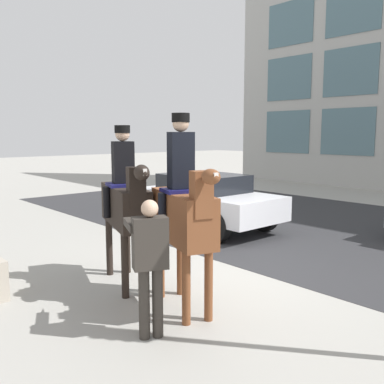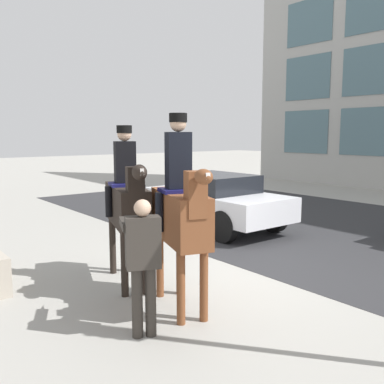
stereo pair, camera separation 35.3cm
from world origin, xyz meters
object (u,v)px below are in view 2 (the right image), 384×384
object	(u,v)px
street_car_near_lane	(215,199)
mounted_horse_companion	(181,211)
mounted_horse_lead	(127,202)
pedestrian_bystander	(142,257)

from	to	relation	value
street_car_near_lane	mounted_horse_companion	bearing A→B (deg)	-46.77
mounted_horse_companion	street_car_near_lane	xyz separation A→B (m)	(-3.51, 3.74, -0.62)
mounted_horse_lead	mounted_horse_companion	distance (m)	1.32
mounted_horse_lead	mounted_horse_companion	world-z (taller)	mounted_horse_companion
mounted_horse_lead	mounted_horse_companion	xyz separation A→B (m)	(1.31, 0.06, 0.03)
mounted_horse_companion	street_car_near_lane	distance (m)	5.17
pedestrian_bystander	street_car_near_lane	world-z (taller)	pedestrian_bystander
mounted_horse_companion	pedestrian_bystander	xyz separation A→B (m)	(0.36, -0.84, -0.39)
mounted_horse_lead	pedestrian_bystander	xyz separation A→B (m)	(1.68, -0.77, -0.37)
mounted_horse_companion	pedestrian_bystander	bearing A→B (deg)	-47.54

